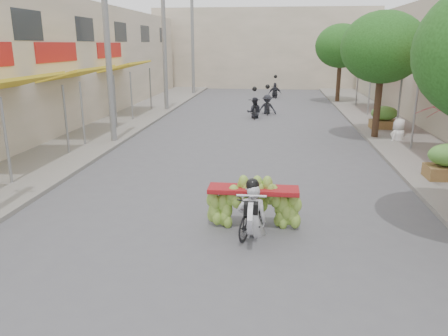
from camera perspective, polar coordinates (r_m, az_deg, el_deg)
sidewalk_left at (r=21.85m, az=-15.36°, el=5.13°), size 4.00×60.00×0.12m
sidewalk_right at (r=21.13m, az=22.72°, el=4.11°), size 4.00×60.00×0.12m
far_building at (r=42.93m, az=5.30°, el=15.27°), size 20.00×6.00×7.00m
utility_pole_mid at (r=18.13m, az=-15.01°, el=15.69°), size 0.60×0.24×8.00m
utility_pole_far at (r=26.72m, az=-7.80°, el=15.97°), size 0.60×0.24×8.00m
utility_pole_back at (r=35.52m, az=-4.13°, el=16.03°), size 0.60×0.24×8.00m
street_tree_mid at (r=19.40m, az=20.05°, el=14.55°), size 3.40×3.40×5.25m
street_tree_far at (r=31.22m, az=15.03°, el=15.12°), size 3.40×3.40×5.25m
produce_crate_far at (r=21.77m, az=20.18°, el=6.44°), size 1.20×0.88×1.16m
banana_motorbike at (r=9.38m, az=3.77°, el=-4.23°), size 2.20×1.79×2.13m
pedestrian at (r=19.31m, az=22.00°, el=6.03°), size 1.00×0.97×1.77m
bg_motorbike_a at (r=24.16m, az=3.97°, el=8.26°), size 0.82×1.73×1.95m
bg_motorbike_b at (r=25.55m, az=5.67°, el=8.86°), size 1.10×1.86×1.95m
bg_motorbike_c at (r=33.58m, az=6.70°, el=10.49°), size 1.01×1.55×1.95m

